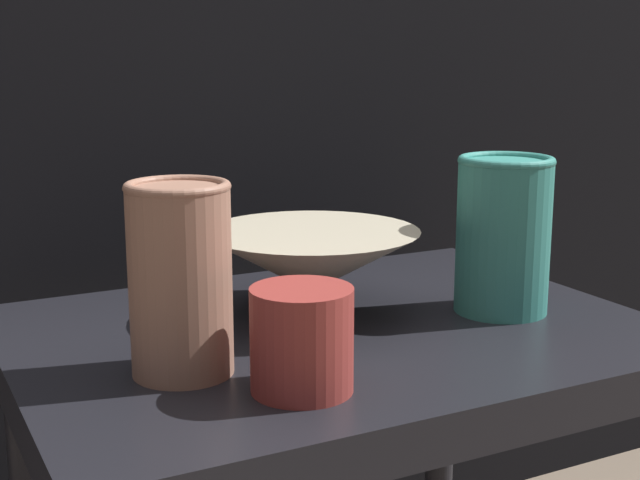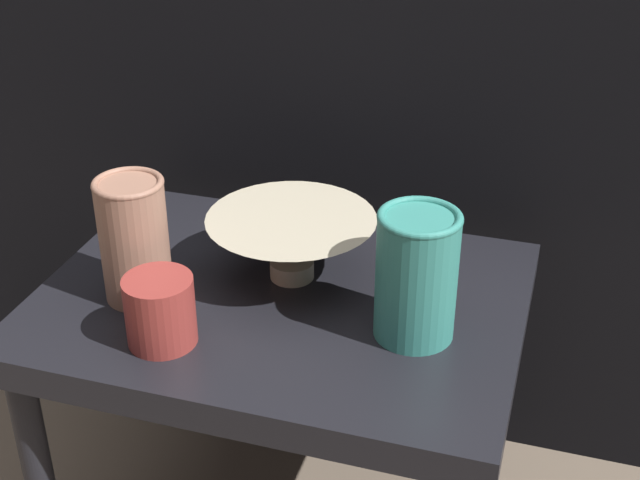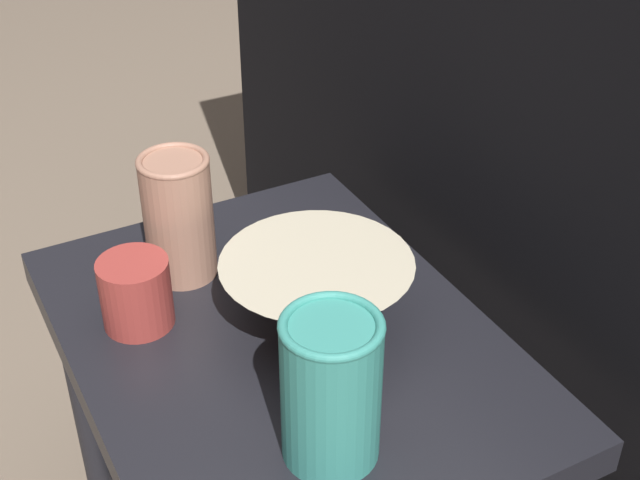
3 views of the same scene
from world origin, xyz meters
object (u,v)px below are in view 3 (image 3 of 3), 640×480
at_px(bowl, 317,287).
at_px(vase_colorful_right, 331,387).
at_px(vase_textured_left, 178,215).
at_px(cup, 136,293).

xyz_separation_m(bowl, vase_colorful_right, (0.17, -0.08, 0.03)).
distance_m(bowl, vase_textured_left, 0.19).
relative_size(vase_colorful_right, cup, 1.90).
distance_m(vase_textured_left, cup, 0.11).
relative_size(bowl, cup, 2.60).
bearing_deg(vase_textured_left, cup, -48.88).
xyz_separation_m(vase_textured_left, vase_colorful_right, (0.33, 0.02, -0.00)).
bearing_deg(bowl, cup, -119.21).
bearing_deg(bowl, vase_textured_left, -149.99).
relative_size(vase_textured_left, cup, 1.92).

